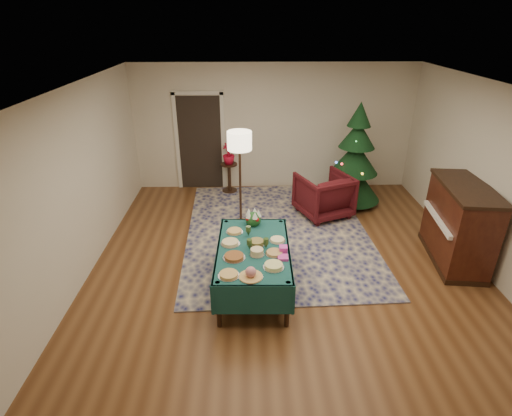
{
  "coord_description": "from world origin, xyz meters",
  "views": [
    {
      "loc": [
        -0.59,
        -4.99,
        3.54
      ],
      "look_at": [
        -0.46,
        0.57,
        0.85
      ],
      "focal_mm": 28.0,
      "sensor_mm": 36.0,
      "label": 1
    }
  ],
  "objects_px": {
    "floor_lamp": "(240,147)",
    "piano": "(458,225)",
    "potted_plant": "(229,158)",
    "buffet_table": "(253,256)",
    "armchair": "(324,193)",
    "side_table": "(229,178)",
    "christmas_tree": "(355,160)",
    "gift_box": "(283,249)"
  },
  "relations": [
    {
      "from": "floor_lamp",
      "to": "piano",
      "type": "xyz_separation_m",
      "value": [
        3.38,
        -1.32,
        -0.87
      ]
    },
    {
      "from": "floor_lamp",
      "to": "potted_plant",
      "type": "relative_size",
      "value": 3.86
    },
    {
      "from": "buffet_table",
      "to": "piano",
      "type": "xyz_separation_m",
      "value": [
        3.19,
        0.68,
        0.08
      ]
    },
    {
      "from": "armchair",
      "to": "side_table",
      "type": "distance_m",
      "value": 2.22
    },
    {
      "from": "armchair",
      "to": "christmas_tree",
      "type": "xyz_separation_m",
      "value": [
        0.69,
        0.56,
        0.47
      ]
    },
    {
      "from": "gift_box",
      "to": "floor_lamp",
      "type": "height_order",
      "value": "floor_lamp"
    },
    {
      "from": "armchair",
      "to": "gift_box",
      "type": "bearing_deg",
      "value": 45.34
    },
    {
      "from": "buffet_table",
      "to": "armchair",
      "type": "bearing_deg",
      "value": 58.82
    },
    {
      "from": "buffet_table",
      "to": "floor_lamp",
      "type": "xyz_separation_m",
      "value": [
        -0.2,
        1.99,
        0.96
      ]
    },
    {
      "from": "potted_plant",
      "to": "christmas_tree",
      "type": "relative_size",
      "value": 0.22
    },
    {
      "from": "floor_lamp",
      "to": "christmas_tree",
      "type": "distance_m",
      "value": 2.51
    },
    {
      "from": "buffet_table",
      "to": "gift_box",
      "type": "relative_size",
      "value": 16.3
    },
    {
      "from": "gift_box",
      "to": "side_table",
      "type": "xyz_separation_m",
      "value": [
        -0.86,
        3.63,
        -0.4
      ]
    },
    {
      "from": "floor_lamp",
      "to": "piano",
      "type": "bearing_deg",
      "value": -21.26
    },
    {
      "from": "gift_box",
      "to": "piano",
      "type": "xyz_separation_m",
      "value": [
        2.78,
        0.8,
        -0.1
      ]
    },
    {
      "from": "gift_box",
      "to": "potted_plant",
      "type": "xyz_separation_m",
      "value": [
        -0.86,
        3.63,
        0.06
      ]
    },
    {
      "from": "side_table",
      "to": "christmas_tree",
      "type": "distance_m",
      "value": 2.7
    },
    {
      "from": "floor_lamp",
      "to": "gift_box",
      "type": "bearing_deg",
      "value": -74.2
    },
    {
      "from": "armchair",
      "to": "floor_lamp",
      "type": "height_order",
      "value": "floor_lamp"
    },
    {
      "from": "gift_box",
      "to": "floor_lamp",
      "type": "distance_m",
      "value": 2.33
    },
    {
      "from": "gift_box",
      "to": "armchair",
      "type": "height_order",
      "value": "armchair"
    },
    {
      "from": "side_table",
      "to": "buffet_table",
      "type": "bearing_deg",
      "value": -82.54
    },
    {
      "from": "potted_plant",
      "to": "piano",
      "type": "relative_size",
      "value": 0.3
    },
    {
      "from": "buffet_table",
      "to": "side_table",
      "type": "bearing_deg",
      "value": 97.46
    },
    {
      "from": "side_table",
      "to": "potted_plant",
      "type": "bearing_deg",
      "value": -75.96
    },
    {
      "from": "christmas_tree",
      "to": "gift_box",
      "type": "bearing_deg",
      "value": -119.44
    },
    {
      "from": "armchair",
      "to": "piano",
      "type": "height_order",
      "value": "piano"
    },
    {
      "from": "christmas_tree",
      "to": "floor_lamp",
      "type": "bearing_deg",
      "value": -158.99
    },
    {
      "from": "side_table",
      "to": "piano",
      "type": "bearing_deg",
      "value": -37.89
    },
    {
      "from": "potted_plant",
      "to": "christmas_tree",
      "type": "xyz_separation_m",
      "value": [
        2.55,
        -0.64,
        0.16
      ]
    },
    {
      "from": "christmas_tree",
      "to": "piano",
      "type": "relative_size",
      "value": 1.35
    },
    {
      "from": "buffet_table",
      "to": "side_table",
      "type": "xyz_separation_m",
      "value": [
        -0.46,
        3.52,
        -0.22
      ]
    },
    {
      "from": "side_table",
      "to": "potted_plant",
      "type": "xyz_separation_m",
      "value": [
        0.0,
        -0.0,
        0.46
      ]
    },
    {
      "from": "potted_plant",
      "to": "christmas_tree",
      "type": "distance_m",
      "value": 2.63
    },
    {
      "from": "side_table",
      "to": "christmas_tree",
      "type": "bearing_deg",
      "value": -14.15
    },
    {
      "from": "armchair",
      "to": "side_table",
      "type": "height_order",
      "value": "armchair"
    },
    {
      "from": "gift_box",
      "to": "floor_lamp",
      "type": "xyz_separation_m",
      "value": [
        -0.6,
        2.11,
        0.78
      ]
    },
    {
      "from": "side_table",
      "to": "christmas_tree",
      "type": "relative_size",
      "value": 0.31
    },
    {
      "from": "floor_lamp",
      "to": "piano",
      "type": "height_order",
      "value": "floor_lamp"
    },
    {
      "from": "buffet_table",
      "to": "armchair",
      "type": "distance_m",
      "value": 2.7
    },
    {
      "from": "gift_box",
      "to": "piano",
      "type": "distance_m",
      "value": 2.9
    },
    {
      "from": "side_table",
      "to": "piano",
      "type": "relative_size",
      "value": 0.42
    }
  ]
}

